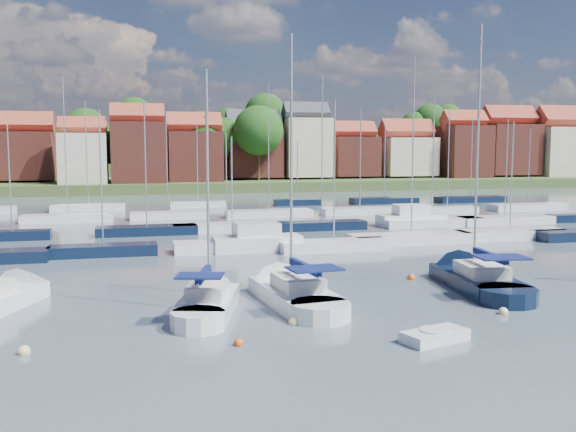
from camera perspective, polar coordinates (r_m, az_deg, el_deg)
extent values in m
plane|color=#485562|center=(71.56, -1.70, -0.43)|extent=(260.00, 260.00, 0.00)
cube|color=silver|center=(32.56, -7.12, -8.09)|extent=(4.03, 6.47, 1.20)
cone|color=silver|center=(36.18, -6.22, -6.63)|extent=(3.20, 3.49, 2.51)
cylinder|color=silver|center=(29.70, -8.01, -9.51)|extent=(3.09, 3.09, 1.20)
cube|color=beige|center=(31.94, -7.26, -6.62)|extent=(2.36, 2.89, 0.70)
cylinder|color=#B2B2B7|center=(32.03, -7.16, 2.86)|extent=(0.14, 0.14, 11.14)
cylinder|color=#B2B2B7|center=(30.95, -7.52, -5.43)|extent=(0.99, 3.25, 0.10)
cube|color=#0F1A4D|center=(30.93, -7.52, -5.16)|extent=(1.14, 3.14, 0.35)
cube|color=#0F1A4D|center=(29.84, -7.85, -5.28)|extent=(2.46, 2.02, 0.08)
cube|color=silver|center=(34.27, 0.57, -7.32)|extent=(3.71, 7.40, 1.20)
cone|color=silver|center=(38.37, -1.78, -5.85)|extent=(3.32, 3.76, 2.97)
cylinder|color=silver|center=(31.06, 2.91, -8.75)|extent=(3.27, 3.27, 1.20)
cube|color=beige|center=(33.61, 0.87, -5.93)|extent=(2.38, 3.17, 0.70)
cylinder|color=#B2B2B7|center=(33.79, 0.29, 4.82)|extent=(0.14, 0.14, 13.19)
cylinder|color=#B2B2B7|center=(32.53, 1.50, -4.81)|extent=(0.52, 3.95, 0.10)
cube|color=#0F1A4D|center=(32.50, 1.50, -4.55)|extent=(0.70, 3.77, 0.35)
cube|color=#0F1A4D|center=(31.31, 2.37, -4.69)|extent=(2.70, 2.04, 0.08)
cube|color=black|center=(39.30, 16.46, -5.82)|extent=(4.01, 7.89, 1.20)
cone|color=black|center=(43.59, 13.95, -4.57)|extent=(3.56, 4.02, 3.16)
cylinder|color=black|center=(35.96, 18.90, -7.01)|extent=(3.50, 3.50, 1.20)
cube|color=beige|center=(38.65, 16.81, -4.59)|extent=(2.56, 3.39, 0.70)
cylinder|color=#B2B2B7|center=(38.96, 16.50, 5.60)|extent=(0.14, 0.14, 14.35)
cylinder|color=#B2B2B7|center=(37.56, 17.51, -3.61)|extent=(0.58, 4.19, 0.10)
cube|color=#0F1A4D|center=(37.54, 17.52, -3.38)|extent=(0.76, 4.01, 0.35)
cube|color=#0F1A4D|center=(36.29, 18.43, -3.49)|extent=(2.88, 2.19, 0.08)
cone|color=silver|center=(39.54, -21.57, -5.93)|extent=(3.94, 4.19, 2.86)
cube|color=silver|center=(28.41, 12.91, -10.44)|extent=(3.17, 2.16, 0.57)
cylinder|color=silver|center=(28.36, 12.92, -10.13)|extent=(1.35, 1.35, 0.36)
sphere|color=beige|center=(28.25, -22.41, -11.28)|extent=(0.53, 0.53, 0.53)
sphere|color=#D85914|center=(27.35, -4.40, -11.40)|extent=(0.42, 0.42, 0.42)
sphere|color=beige|center=(30.31, 0.44, -9.61)|extent=(0.44, 0.44, 0.44)
sphere|color=beige|center=(33.79, 18.58, -8.28)|extent=(0.50, 0.50, 0.50)
sphere|color=#D85914|center=(40.99, 10.90, -5.54)|extent=(0.48, 0.48, 0.48)
cube|color=black|center=(50.67, -16.10, -3.03)|extent=(8.01, 2.24, 1.00)
cylinder|color=#B2B2B7|center=(50.11, -16.29, 3.28)|extent=(0.12, 0.12, 10.16)
cube|color=silver|center=(50.90, -4.96, -2.76)|extent=(9.22, 2.58, 1.00)
cylinder|color=#B2B2B7|center=(50.39, -5.01, 2.40)|extent=(0.12, 0.12, 8.18)
cube|color=silver|center=(51.19, 4.10, -2.70)|extent=(8.78, 2.46, 1.00)
cylinder|color=#B2B2B7|center=(50.61, 4.15, 4.05)|extent=(0.12, 0.12, 11.06)
cube|color=silver|center=(55.85, 10.88, -2.05)|extent=(10.79, 3.02, 1.00)
cylinder|color=#B2B2B7|center=(55.29, 11.05, 6.11)|extent=(0.12, 0.12, 14.87)
cube|color=silver|center=(60.87, 19.10, -1.61)|extent=(10.13, 2.84, 1.00)
cylinder|color=#B2B2B7|center=(60.41, 19.28, 3.38)|extent=(0.12, 0.12, 9.59)
cube|color=silver|center=(51.02, -2.76, -2.56)|extent=(7.00, 2.60, 1.40)
cube|color=silver|center=(50.86, -2.76, -1.33)|extent=(3.50, 2.20, 1.30)
cube|color=black|center=(61.82, -23.30, -1.66)|extent=(6.54, 1.83, 1.00)
cylinder|color=#B2B2B7|center=(61.37, -23.51, 3.14)|extent=(0.12, 0.12, 9.37)
cube|color=black|center=(61.64, -12.42, -1.32)|extent=(9.30, 2.60, 1.00)
cylinder|color=#B2B2B7|center=(61.15, -12.56, 4.49)|extent=(0.12, 0.12, 11.48)
cube|color=silver|center=(62.66, -5.46, -1.08)|extent=(10.40, 2.91, 1.00)
cylinder|color=#B2B2B7|center=(62.23, -5.50, 3.39)|extent=(0.12, 0.12, 8.77)
cube|color=black|center=(64.01, 3.01, -0.91)|extent=(8.80, 2.46, 1.00)
cylinder|color=#B2B2B7|center=(63.52, 3.05, 5.97)|extent=(0.12, 0.12, 14.33)
cube|color=silver|center=(68.32, 12.65, -0.60)|extent=(10.73, 3.00, 1.00)
cylinder|color=#B2B2B7|center=(67.87, 12.78, 4.92)|extent=(0.12, 0.12, 12.14)
cube|color=silver|center=(72.31, 18.70, -0.41)|extent=(10.48, 2.93, 1.00)
cylinder|color=#B2B2B7|center=(71.91, 18.85, 4.06)|extent=(0.12, 0.12, 10.28)
cube|color=silver|center=(68.21, 10.88, -0.44)|extent=(7.00, 2.60, 1.40)
cube|color=silver|center=(68.10, 10.90, 0.48)|extent=(3.50, 2.20, 1.30)
cube|color=silver|center=(74.40, -18.99, -0.24)|extent=(9.71, 2.72, 1.00)
cylinder|color=#B2B2B7|center=(73.98, -19.20, 5.88)|extent=(0.12, 0.12, 14.88)
cube|color=silver|center=(74.52, -10.61, 0.00)|extent=(8.49, 2.38, 1.00)
cylinder|color=#B2B2B7|center=(74.12, -10.71, 4.74)|extent=(0.12, 0.12, 11.31)
cube|color=silver|center=(75.36, -1.72, 0.17)|extent=(10.16, 2.85, 1.00)
cylinder|color=#B2B2B7|center=(74.95, -1.74, 6.11)|extent=(0.12, 0.12, 14.59)
cube|color=silver|center=(78.66, 6.39, 0.39)|extent=(9.53, 2.67, 1.00)
cylinder|color=#B2B2B7|center=(78.27, 6.45, 5.10)|extent=(0.12, 0.12, 11.91)
cube|color=silver|center=(81.88, 13.96, 0.47)|extent=(7.62, 2.13, 1.00)
cylinder|color=#B2B2B7|center=(81.51, 14.08, 5.07)|extent=(0.12, 0.12, 12.13)
cube|color=silver|center=(89.05, 20.51, 0.71)|extent=(10.17, 2.85, 1.00)
cylinder|color=#B2B2B7|center=(88.73, 20.64, 4.16)|extent=(0.12, 0.12, 9.73)
cube|color=silver|center=(86.55, -17.32, 0.68)|extent=(9.24, 2.59, 1.00)
cylinder|color=#B2B2B7|center=(86.19, -17.48, 5.37)|extent=(0.12, 0.12, 13.17)
cube|color=silver|center=(87.59, -8.00, 0.96)|extent=(7.57, 2.12, 1.00)
cylinder|color=#B2B2B7|center=(87.27, -8.06, 4.64)|extent=(0.12, 0.12, 10.24)
cube|color=black|center=(90.27, 0.84, 1.17)|extent=(6.58, 1.84, 1.00)
cylinder|color=#B2B2B7|center=(89.98, 0.84, 4.03)|extent=(0.12, 0.12, 8.01)
cube|color=black|center=(94.37, 8.54, 1.32)|extent=(9.92, 2.78, 1.00)
cylinder|color=#B2B2B7|center=(94.06, 8.60, 4.94)|extent=(0.12, 0.12, 10.92)
cube|color=black|center=(99.33, 15.90, 1.40)|extent=(10.55, 2.95, 1.00)
cylinder|color=#B2B2B7|center=(99.03, 16.01, 5.01)|extent=(0.12, 0.12, 11.51)
cube|color=#415A2D|center=(147.46, -8.07, 3.05)|extent=(200.00, 70.00, 3.00)
cube|color=#415A2D|center=(172.16, -8.96, 5.04)|extent=(200.00, 60.00, 14.00)
cube|color=brown|center=(128.62, -22.34, 4.98)|extent=(10.37, 9.97, 8.73)
cube|color=#973C2C|center=(128.67, -22.44, 7.49)|extent=(10.57, 5.13, 5.13)
cube|color=beige|center=(118.74, -17.72, 4.86)|extent=(8.09, 8.80, 8.96)
cube|color=#973C2C|center=(118.77, -17.80, 7.50)|extent=(8.25, 4.00, 4.00)
cube|color=brown|center=(119.42, -13.18, 5.48)|extent=(9.36, 10.17, 10.97)
cube|color=#973C2C|center=(119.54, -13.26, 8.65)|extent=(9.54, 4.63, 4.63)
cube|color=brown|center=(121.73, -8.31, 5.22)|extent=(9.90, 8.56, 9.42)
cube|color=#973C2C|center=(121.78, -8.36, 8.01)|extent=(10.10, 4.90, 4.90)
cube|color=brown|center=(128.42, -3.12, 5.61)|extent=(10.59, 8.93, 9.49)
cube|color=#383A42|center=(128.50, -3.13, 8.30)|extent=(10.80, 5.24, 5.24)
cube|color=beige|center=(130.01, 1.58, 6.10)|extent=(9.01, 8.61, 11.65)
cube|color=#383A42|center=(130.18, 1.59, 9.15)|extent=(9.19, 4.46, 4.46)
cube|color=brown|center=(134.33, 5.76, 5.29)|extent=(9.10, 9.34, 8.00)
cube|color=#973C2C|center=(134.35, 5.78, 7.47)|extent=(9.28, 4.50, 4.50)
cube|color=beige|center=(138.37, 10.43, 5.22)|extent=(10.86, 9.59, 7.88)
cube|color=#973C2C|center=(138.39, 10.48, 7.40)|extent=(11.07, 5.37, 5.37)
cube|color=brown|center=(141.29, 15.28, 5.51)|extent=(9.18, 9.96, 10.97)
cube|color=#973C2C|center=(141.39, 15.35, 8.19)|extent=(9.36, 4.54, 4.54)
cube|color=brown|center=(148.28, 18.91, 5.61)|extent=(11.39, 9.67, 10.76)
cube|color=#973C2C|center=(148.40, 19.00, 8.22)|extent=(11.62, 5.64, 5.64)
cube|color=beige|center=(154.11, 23.31, 5.23)|extent=(12.95, 8.52, 10.80)
cube|color=#973C2C|center=(154.21, 23.42, 7.82)|extent=(13.21, 6.41, 6.41)
cylinder|color=#382619|center=(161.81, 12.48, 6.15)|extent=(0.50, 0.50, 4.47)
sphere|color=#25591C|center=(161.93, 12.54, 8.29)|extent=(8.18, 8.18, 8.18)
cylinder|color=#382619|center=(126.84, -5.55, 4.17)|extent=(0.50, 0.50, 4.46)
sphere|color=#25591C|center=(126.77, -5.58, 6.90)|extent=(8.15, 8.15, 8.15)
cylinder|color=#382619|center=(146.32, -2.01, 6.32)|extent=(0.50, 0.50, 5.15)
sphere|color=#25591C|center=(146.50, -2.02, 9.05)|extent=(9.41, 9.41, 9.41)
cylinder|color=#382619|center=(145.79, -13.43, 6.20)|extent=(0.50, 0.50, 4.56)
sphere|color=#25591C|center=(145.94, -13.49, 8.63)|extent=(8.34, 8.34, 8.34)
cylinder|color=#382619|center=(135.03, -17.46, 4.18)|extent=(0.50, 0.50, 5.15)
sphere|color=#25591C|center=(135.00, -17.55, 7.15)|extent=(9.42, 9.42, 9.42)
cylinder|color=#382619|center=(138.82, -23.84, 5.06)|extent=(0.50, 0.50, 3.42)
sphere|color=#25591C|center=(138.85, -23.92, 6.97)|extent=(6.26, 6.26, 6.26)
cylinder|color=#382619|center=(137.32, -1.83, 4.21)|extent=(0.50, 0.50, 3.77)
sphere|color=#25591C|center=(137.24, -1.83, 6.34)|extent=(6.89, 6.89, 6.89)
cylinder|color=#382619|center=(122.87, -2.63, 4.30)|extent=(0.50, 0.50, 5.21)
sphere|color=#25591C|center=(122.84, -2.64, 7.61)|extent=(9.53, 9.53, 9.53)
cylinder|color=#382619|center=(152.12, 16.51, 4.00)|extent=(0.50, 0.50, 2.97)
sphere|color=#25591C|center=(152.04, 16.56, 5.52)|extent=(5.44, 5.44, 5.44)
cylinder|color=#382619|center=(124.08, -7.52, 4.19)|extent=(0.50, 0.50, 4.84)
sphere|color=#25591C|center=(124.03, -7.56, 7.23)|extent=(8.85, 8.85, 8.85)
cylinder|color=#382619|center=(160.22, 11.13, 6.05)|extent=(0.50, 0.50, 3.72)
sphere|color=#25591C|center=(160.29, 11.17, 7.86)|extent=(6.80, 6.80, 6.80)
cylinder|color=#382619|center=(141.69, 15.30, 4.11)|extent=(0.50, 0.50, 4.05)
sphere|color=#25591C|center=(141.61, 15.36, 6.33)|extent=(7.40, 7.40, 7.40)
cylinder|color=#382619|center=(144.43, -5.25, 6.04)|extent=(0.50, 0.50, 3.93)
sphere|color=#25591C|center=(144.52, -5.28, 8.15)|extent=(7.19, 7.19, 7.19)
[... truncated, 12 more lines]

